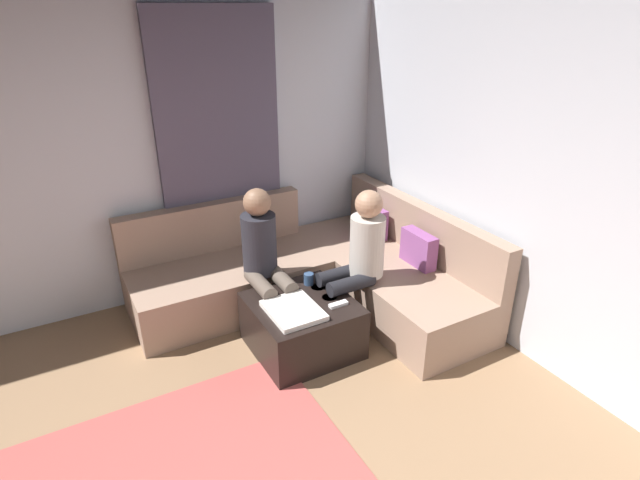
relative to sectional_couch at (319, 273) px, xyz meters
The scene contains 9 objects.
wall_left 2.33m from the sectional_couch, 114.60° to the right, with size 0.12×6.00×2.70m, color silver.
curtain_panel 1.36m from the sectional_couch, 142.74° to the right, with size 0.06×1.10×2.50m, color #595166.
sectional_couch is the anchor object (origin of this frame).
ottoman 0.74m from the sectional_couch, 40.07° to the right, with size 0.76×0.76×0.42m, color black.
folded_blanket 0.90m from the sectional_couch, 41.84° to the right, with size 0.44×0.36×0.04m, color white.
coffee_mug 0.49m from the sectional_couch, 40.56° to the right, with size 0.08×0.08×0.10m, color #334C72.
game_remote 0.80m from the sectional_couch, 18.77° to the right, with size 0.05×0.15×0.02m, color white.
person_on_couch_back 0.64m from the sectional_couch, ahead, with size 0.30×0.60×1.20m.
person_on_couch_side 0.71m from the sectional_couch, 75.87° to the right, with size 0.60×0.30×1.20m.
Camera 1 is at (1.45, -0.10, 2.50)m, focal length 28.61 mm.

